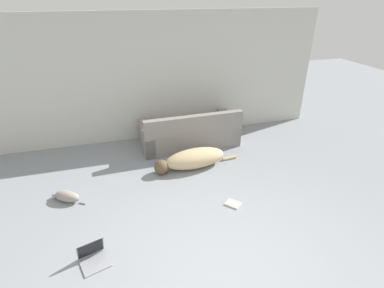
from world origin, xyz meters
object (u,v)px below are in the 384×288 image
Objects in this scene: dog at (192,159)px; book_cream at (233,204)px; laptop_open at (93,255)px; couch at (190,134)px; cat at (67,196)px.

dog is 1.26m from book_cream.
laptop_open is 1.49× the size of book_cream.
dog is 4.12× the size of laptop_open.
dog is at bearing 76.24° from couch.
couch reaches higher than dog.
dog reaches higher than book_cream.
couch is 7.52× the size of book_cream.
couch is at bearing -108.12° from dog.
cat is (-2.34, -1.30, -0.17)m from couch.
laptop_open is (0.39, -1.31, -0.00)m from cat.
couch is at bearing -118.25° from cat.
couch reaches higher than book_cream.
cat is at bearing 161.73° from book_cream.
laptop_open is at bearing 139.30° from cat.
couch is 2.12m from book_cream.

